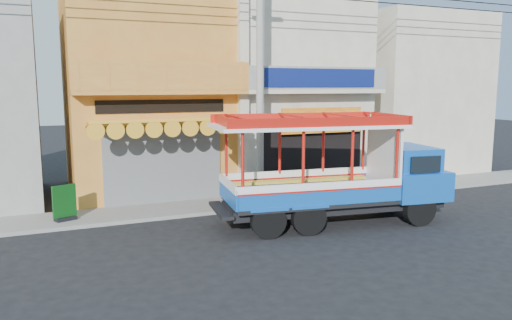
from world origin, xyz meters
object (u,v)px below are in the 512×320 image
at_px(utility_pole, 264,63).
at_px(green_sign, 65,206).
at_px(songthaew_truck, 349,171).
at_px(potted_plant_b, 380,175).
at_px(potted_plant_c, 342,180).
at_px(potted_plant_a, 288,181).

distance_m(utility_pole, green_sign, 7.93).
relative_size(songthaew_truck, potted_plant_b, 6.63).
bearing_deg(songthaew_truck, utility_pole, 120.89).
bearing_deg(utility_pole, potted_plant_c, 11.57).
xyz_separation_m(songthaew_truck, potted_plant_c, (2.05, 3.55, -1.09)).
xyz_separation_m(potted_plant_a, potted_plant_c, (2.10, -0.59, -0.02)).
xyz_separation_m(potted_plant_a, potted_plant_b, (3.79, -0.75, 0.12)).
distance_m(green_sign, potted_plant_a, 8.22).
xyz_separation_m(utility_pole, potted_plant_c, (3.72, 0.76, -4.49)).
bearing_deg(songthaew_truck, potted_plant_b, 42.13).
xyz_separation_m(songthaew_truck, green_sign, (-8.22, 3.24, -1.05)).
height_order(potted_plant_a, potted_plant_b, potted_plant_b).
bearing_deg(potted_plant_b, green_sign, 38.39).
relative_size(green_sign, potted_plant_c, 1.31).
distance_m(potted_plant_a, potted_plant_c, 2.18).
distance_m(songthaew_truck, potted_plant_a, 4.27).
relative_size(potted_plant_a, potted_plant_c, 1.04).
height_order(utility_pole, potted_plant_b, utility_pole).
bearing_deg(utility_pole, potted_plant_b, 6.33).
bearing_deg(songthaew_truck, potted_plant_a, 90.67).
bearing_deg(songthaew_truck, green_sign, 158.47).
distance_m(utility_pole, potted_plant_a, 4.94).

